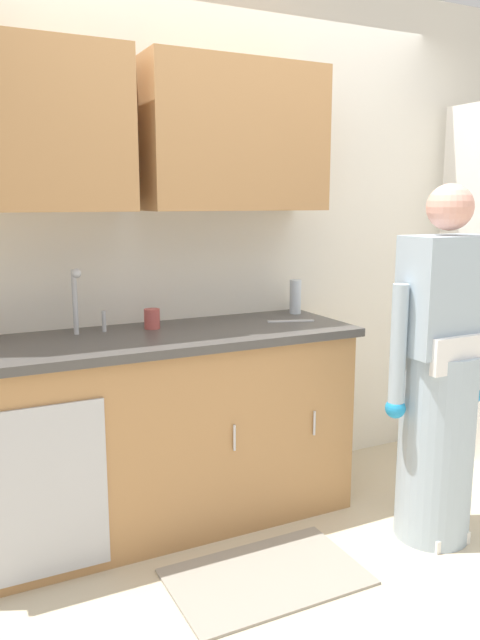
{
  "coord_description": "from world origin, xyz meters",
  "views": [
    {
      "loc": [
        -1.44,
        -2.03,
        1.54
      ],
      "look_at": [
        -0.16,
        0.55,
        1.0
      ],
      "focal_mm": 35.32,
      "sensor_mm": 36.0,
      "label": 1
    }
  ],
  "objects_px": {
    "cup_by_sink": "(152,319)",
    "person_at_sink": "(439,393)",
    "sink": "(93,343)",
    "knife_on_counter": "(291,321)",
    "bottle_cleaner_spray": "(295,297)"
  },
  "relations": [
    {
      "from": "cup_by_sink",
      "to": "knife_on_counter",
      "type": "xyz_separation_m",
      "value": [
        0.69,
        -0.14,
        -0.04
      ]
    },
    {
      "from": "cup_by_sink",
      "to": "knife_on_counter",
      "type": "distance_m",
      "value": 0.71
    },
    {
      "from": "sink",
      "to": "person_at_sink",
      "type": "bearing_deg",
      "value": -26.5
    },
    {
      "from": "sink",
      "to": "knife_on_counter",
      "type": "bearing_deg",
      "value": -1.39
    },
    {
      "from": "sink",
      "to": "person_at_sink",
      "type": "relative_size",
      "value": 0.31
    },
    {
      "from": "cup_by_sink",
      "to": "person_at_sink",
      "type": "bearing_deg",
      "value": -37.07
    },
    {
      "from": "cup_by_sink",
      "to": "knife_on_counter",
      "type": "bearing_deg",
      "value": -11.58
    },
    {
      "from": "person_at_sink",
      "to": "cup_by_sink",
      "type": "relative_size",
      "value": 16.89
    },
    {
      "from": "sink",
      "to": "cup_by_sink",
      "type": "height_order",
      "value": "sink"
    },
    {
      "from": "bottle_cleaner_spray",
      "to": "cup_by_sink",
      "type": "xyz_separation_m",
      "value": [
        -0.83,
        -0.05,
        -0.04
      ]
    },
    {
      "from": "sink",
      "to": "bottle_cleaner_spray",
      "type": "xyz_separation_m",
      "value": [
        1.15,
        0.16,
        0.11
      ]
    },
    {
      "from": "person_at_sink",
      "to": "bottle_cleaner_spray",
      "type": "height_order",
      "value": "person_at_sink"
    },
    {
      "from": "sink",
      "to": "knife_on_counter",
      "type": "height_order",
      "value": "sink"
    },
    {
      "from": "cup_by_sink",
      "to": "knife_on_counter",
      "type": "height_order",
      "value": "cup_by_sink"
    },
    {
      "from": "person_at_sink",
      "to": "knife_on_counter",
      "type": "height_order",
      "value": "person_at_sink"
    }
  ]
}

